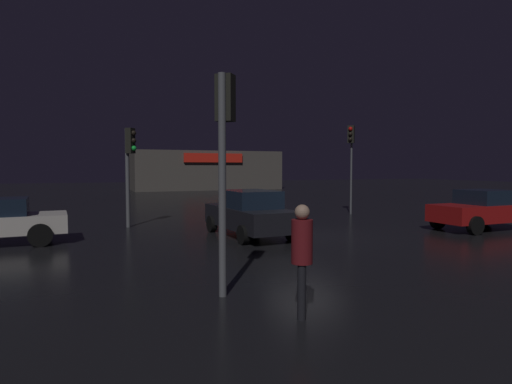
# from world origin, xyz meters

# --- Properties ---
(ground_plane) EXTENTS (120.00, 120.00, 0.00)m
(ground_plane) POSITION_xyz_m (0.00, 0.00, 0.00)
(ground_plane) COLOR black
(store_building) EXTENTS (15.94, 6.79, 4.20)m
(store_building) POSITION_xyz_m (5.29, 33.31, 2.10)
(store_building) COLOR #4C4742
(store_building) RESTS_ON ground
(traffic_signal_main) EXTENTS (0.41, 0.43, 4.12)m
(traffic_signal_main) POSITION_xyz_m (-4.73, -5.56, 2.94)
(traffic_signal_main) COLOR #595B60
(traffic_signal_main) RESTS_ON ground
(traffic_signal_opposite) EXTENTS (0.42, 0.42, 4.54)m
(traffic_signal_opposite) POSITION_xyz_m (5.48, 5.36, 3.52)
(traffic_signal_opposite) COLOR #595B60
(traffic_signal_opposite) RESTS_ON ground
(traffic_signal_cross_left) EXTENTS (0.43, 0.41, 3.97)m
(traffic_signal_cross_left) POSITION_xyz_m (-5.51, 4.57, 2.77)
(traffic_signal_cross_left) COLOR #595B60
(traffic_signal_cross_left) RESTS_ON ground
(car_near) EXTENTS (3.99, 2.01, 1.54)m
(car_near) POSITION_xyz_m (7.07, -1.14, 0.78)
(car_near) COLOR #A51414
(car_near) RESTS_ON ground
(car_crossing) EXTENTS (2.20, 4.50, 1.61)m
(car_crossing) POSITION_xyz_m (-1.83, 0.75, 0.81)
(car_crossing) COLOR black
(car_crossing) RESTS_ON ground
(pedestrian) EXTENTS (0.46, 0.46, 1.82)m
(pedestrian) POSITION_xyz_m (-3.97, -7.21, 1.07)
(pedestrian) COLOR black
(pedestrian) RESTS_ON ground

